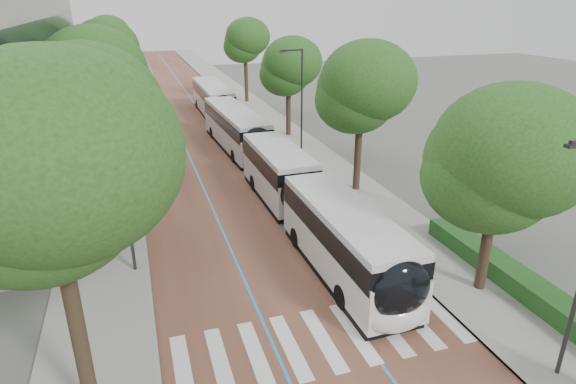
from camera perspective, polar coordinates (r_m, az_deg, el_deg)
ground at (r=17.44m, az=4.82°, el=-19.15°), size 160.00×160.00×0.00m
road at (r=53.53m, az=-12.01°, el=9.10°), size 11.00×140.00×0.02m
sidewalk_left at (r=53.30m, az=-20.10°, el=8.25°), size 4.00×140.00×0.12m
sidewalk_right at (r=54.79m, az=-4.11°, el=9.86°), size 4.00×140.00×0.12m
kerb_left at (r=53.25m, az=-18.05°, el=8.49°), size 0.20×140.00×0.14m
kerb_right at (r=54.37m, az=-6.08°, el=9.70°), size 0.20×140.00×0.14m
zebra_crossing at (r=18.18m, az=4.17°, el=-17.01°), size 10.55×3.60×0.01m
lane_line_left at (r=53.39m, az=-13.73°, el=8.94°), size 0.12×126.00×0.01m
lane_line_right at (r=53.71m, az=-10.30°, el=9.28°), size 0.12×126.00×0.01m
hedge at (r=21.75m, az=28.05°, el=-11.10°), size 1.20×14.00×0.80m
streetlight_far at (r=36.68m, az=1.38°, el=11.50°), size 1.82×0.20×8.00m
lamp_post_left at (r=21.33m, az=-18.86°, el=0.63°), size 0.14×0.14×8.00m
trees_left at (r=36.61m, az=-21.80°, el=13.00°), size 6.41×60.74×10.00m
trees_right at (r=33.85m, az=5.04°, el=12.70°), size 6.03×47.56×9.02m
lead_bus at (r=24.33m, az=2.93°, el=-1.89°), size 2.79×18.43×3.20m
bus_queued_0 at (r=39.22m, az=-6.06°, el=7.29°), size 3.14×12.51×3.20m
bus_queued_1 at (r=51.60m, az=-8.80°, el=10.68°), size 2.59×12.41×3.20m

